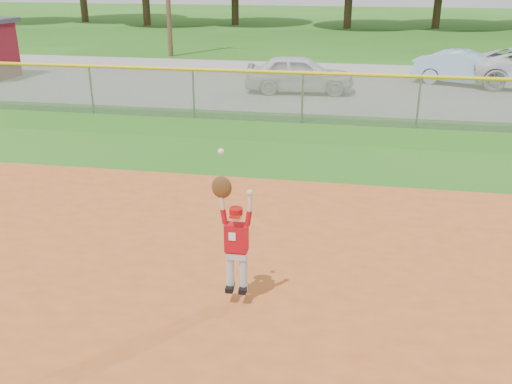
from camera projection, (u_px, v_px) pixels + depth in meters
ground at (228, 306)px, 7.99m from camera, size 120.00×120.00×0.00m
parking_strip at (317, 84)px, 22.59m from camera, size 44.00×10.00×0.03m
car_white_a at (300, 74)px, 20.85m from camera, size 4.07×1.89×1.35m
car_blue at (466, 68)px, 22.09m from camera, size 4.13×2.63×1.29m
outfield_fence at (302, 94)px, 16.79m from camera, size 40.06×0.10×1.55m
ballplayer at (234, 236)px, 7.68m from camera, size 0.55×0.24×2.06m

